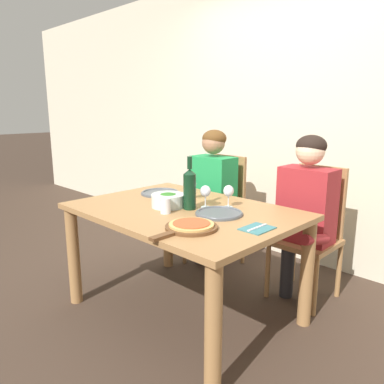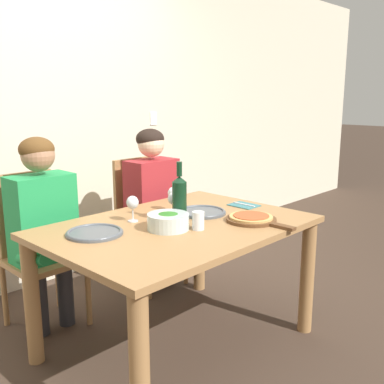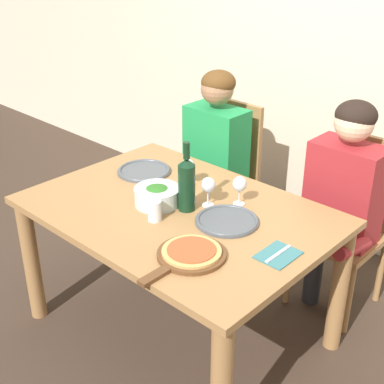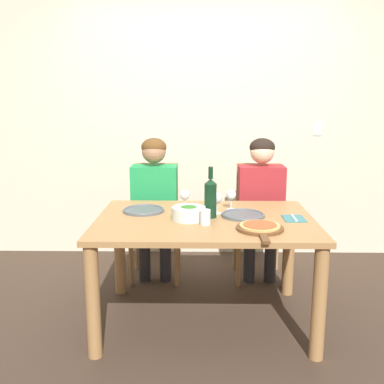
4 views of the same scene
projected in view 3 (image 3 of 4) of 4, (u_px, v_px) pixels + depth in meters
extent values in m
plane|color=#3D2D23|center=(180.00, 329.00, 2.94)|extent=(40.00, 40.00, 0.00)
cube|color=beige|center=(343.00, 41.00, 3.30)|extent=(10.00, 0.05, 2.70)
cube|color=#9E7042|center=(178.00, 212.00, 2.61)|extent=(1.47, 1.03, 0.04)
cylinder|color=#9E7042|center=(31.00, 262.00, 2.90)|extent=(0.09, 0.09, 0.72)
cylinder|color=#9E7042|center=(154.00, 204.00, 3.49)|extent=(0.09, 0.09, 0.72)
cylinder|color=#9E7042|center=(339.00, 290.00, 2.67)|extent=(0.09, 0.09, 0.72)
cube|color=#9E7042|center=(217.00, 189.00, 3.52)|extent=(0.42, 0.42, 0.04)
cube|color=#9E7042|center=(237.00, 141.00, 3.52)|extent=(0.38, 0.03, 0.53)
cylinder|color=#9E7042|center=(177.00, 220.00, 3.61)|extent=(0.04, 0.04, 0.42)
cylinder|color=#9E7042|center=(220.00, 240.00, 3.38)|extent=(0.04, 0.04, 0.42)
cylinder|color=#9E7042|center=(214.00, 201.00, 3.86)|extent=(0.04, 0.04, 0.42)
cylinder|color=#9E7042|center=(256.00, 218.00, 3.63)|extent=(0.04, 0.04, 0.42)
cube|color=#9E7042|center=(339.00, 237.00, 2.97)|extent=(0.42, 0.42, 0.04)
cube|color=#9E7042|center=(363.00, 181.00, 2.97)|extent=(0.38, 0.03, 0.53)
cylinder|color=#9E7042|center=(288.00, 272.00, 3.06)|extent=(0.04, 0.04, 0.42)
cylinder|color=#9E7042|center=(348.00, 301.00, 2.83)|extent=(0.04, 0.04, 0.42)
cylinder|color=#9E7042|center=(323.00, 246.00, 3.31)|extent=(0.04, 0.04, 0.42)
cylinder|color=#9E7042|center=(381.00, 270.00, 3.08)|extent=(0.04, 0.04, 0.42)
cylinder|color=#28282D|center=(199.00, 216.00, 3.62)|extent=(0.10, 0.10, 0.45)
cylinder|color=#28282D|center=(219.00, 225.00, 3.51)|extent=(0.10, 0.10, 0.45)
cube|color=#1E8C47|center=(216.00, 149.00, 3.38)|extent=(0.38, 0.22, 0.54)
cylinder|color=#1E8C47|center=(167.00, 173.00, 3.41)|extent=(0.07, 0.31, 0.14)
cylinder|color=#1E8C47|center=(214.00, 192.00, 3.16)|extent=(0.07, 0.31, 0.14)
sphere|color=#9E7051|center=(217.00, 89.00, 3.20)|extent=(0.20, 0.20, 0.20)
ellipsoid|color=#563819|center=(219.00, 83.00, 3.19)|extent=(0.21, 0.21, 0.15)
cylinder|color=#28282D|center=(314.00, 268.00, 3.07)|extent=(0.10, 0.10, 0.45)
cylinder|color=#28282D|center=(342.00, 281.00, 2.96)|extent=(0.10, 0.10, 0.45)
cube|color=maroon|center=(344.00, 192.00, 2.83)|extent=(0.38, 0.22, 0.54)
cylinder|color=maroon|center=(284.00, 221.00, 2.86)|extent=(0.07, 0.31, 0.14)
cylinder|color=maroon|center=(353.00, 248.00, 2.61)|extent=(0.07, 0.31, 0.14)
sphere|color=beige|center=(354.00, 122.00, 2.65)|extent=(0.20, 0.20, 0.20)
ellipsoid|color=black|center=(356.00, 115.00, 2.65)|extent=(0.21, 0.21, 0.15)
cylinder|color=black|center=(187.00, 188.00, 2.55)|extent=(0.08, 0.08, 0.23)
cone|color=black|center=(187.00, 162.00, 2.49)|extent=(0.08, 0.08, 0.03)
cylinder|color=black|center=(187.00, 151.00, 2.46)|extent=(0.03, 0.03, 0.08)
cylinder|color=silver|center=(157.00, 196.00, 2.63)|extent=(0.23, 0.23, 0.09)
ellipsoid|color=#2D6B23|center=(157.00, 195.00, 2.63)|extent=(0.19, 0.19, 0.09)
cylinder|color=#4C5156|center=(144.00, 171.00, 2.99)|extent=(0.30, 0.30, 0.01)
torus|color=#4C5156|center=(144.00, 170.00, 2.98)|extent=(0.29, 0.29, 0.02)
cylinder|color=#4C5156|center=(227.00, 221.00, 2.48)|extent=(0.30, 0.30, 0.01)
torus|color=#4C5156|center=(227.00, 220.00, 2.48)|extent=(0.29, 0.29, 0.02)
cylinder|color=brown|center=(192.00, 254.00, 2.23)|extent=(0.29, 0.29, 0.02)
cube|color=brown|center=(154.00, 277.00, 2.09)|extent=(0.04, 0.14, 0.02)
cylinder|color=tan|center=(192.00, 251.00, 2.22)|extent=(0.25, 0.25, 0.01)
cylinder|color=#AD4C28|center=(192.00, 250.00, 2.22)|extent=(0.21, 0.21, 0.01)
cylinder|color=silver|center=(188.00, 185.00, 2.84)|extent=(0.06, 0.06, 0.01)
cylinder|color=silver|center=(188.00, 178.00, 2.82)|extent=(0.01, 0.01, 0.07)
ellipsoid|color=silver|center=(188.00, 166.00, 2.79)|extent=(0.07, 0.07, 0.08)
ellipsoid|color=maroon|center=(188.00, 168.00, 2.79)|extent=(0.06, 0.06, 0.03)
cylinder|color=silver|center=(239.00, 204.00, 2.64)|extent=(0.06, 0.06, 0.01)
cylinder|color=silver|center=(239.00, 197.00, 2.62)|extent=(0.01, 0.01, 0.07)
ellipsoid|color=silver|center=(240.00, 184.00, 2.59)|extent=(0.07, 0.07, 0.08)
ellipsoid|color=maroon|center=(240.00, 186.00, 2.60)|extent=(0.06, 0.06, 0.03)
cylinder|color=silver|center=(208.00, 205.00, 2.63)|extent=(0.06, 0.06, 0.01)
cylinder|color=silver|center=(208.00, 198.00, 2.61)|extent=(0.01, 0.01, 0.07)
ellipsoid|color=silver|center=(208.00, 185.00, 2.58)|extent=(0.07, 0.07, 0.08)
ellipsoid|color=maroon|center=(208.00, 187.00, 2.59)|extent=(0.06, 0.06, 0.03)
cylinder|color=silver|center=(154.00, 210.00, 2.48)|extent=(0.07, 0.07, 0.10)
cube|color=#387075|center=(278.00, 255.00, 2.23)|extent=(0.14, 0.18, 0.01)
cube|color=silver|center=(278.00, 254.00, 2.23)|extent=(0.01, 0.17, 0.01)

